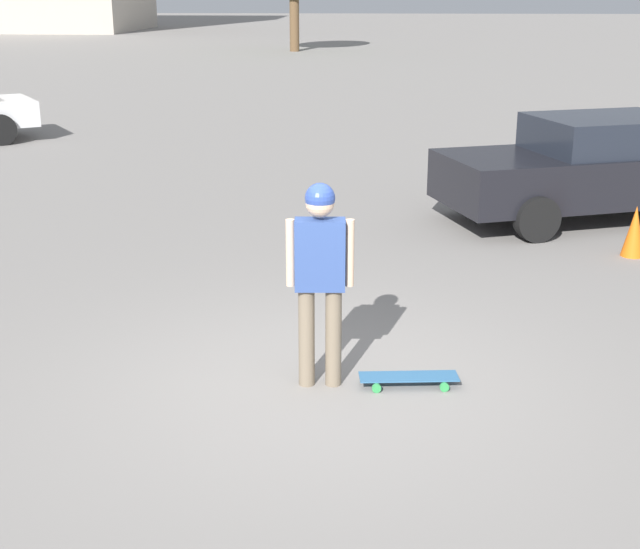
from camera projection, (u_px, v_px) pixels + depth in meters
ground_plane at (320, 384)px, 7.72m from camera, size 220.00×220.00×0.00m
person at (320, 266)px, 7.39m from camera, size 0.57×0.25×1.78m
skateboard at (409, 378)px, 7.67m from camera, size 0.87×0.35×0.09m
car_parked_near at (598, 167)px, 12.97m from camera, size 4.89×3.18×1.51m
traffic_cone at (634, 231)px, 11.29m from camera, size 0.29×0.29×0.65m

